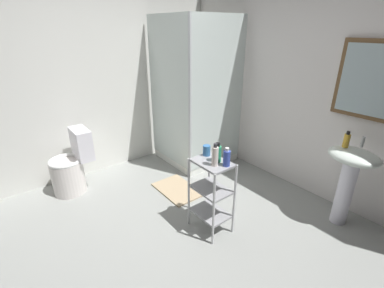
# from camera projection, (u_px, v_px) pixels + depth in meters

# --- Properties ---
(ground_plane) EXTENTS (4.20, 4.20, 0.02)m
(ground_plane) POSITION_uv_depth(u_px,v_px,m) (173.00, 244.00, 2.53)
(ground_plane) COLOR #939692
(wall_back) EXTENTS (4.20, 0.14, 2.50)m
(wall_back) POSITION_uv_depth(u_px,v_px,m) (305.00, 84.00, 3.07)
(wall_back) COLOR white
(wall_back) RESTS_ON ground_plane
(wall_left) EXTENTS (0.10, 4.20, 2.50)m
(wall_left) POSITION_uv_depth(u_px,v_px,m) (86.00, 79.00, 3.37)
(wall_left) COLOR white
(wall_left) RESTS_ON ground_plane
(shower_stall) EXTENTS (0.92, 0.92, 2.00)m
(shower_stall) POSITION_uv_depth(u_px,v_px,m) (195.00, 132.00, 3.90)
(shower_stall) COLOR white
(shower_stall) RESTS_ON ground_plane
(pedestal_sink) EXTENTS (0.46, 0.37, 0.81)m
(pedestal_sink) POSITION_uv_depth(u_px,v_px,m) (350.00, 172.00, 2.58)
(pedestal_sink) COLOR white
(pedestal_sink) RESTS_ON ground_plane
(sink_faucet) EXTENTS (0.03, 0.03, 0.10)m
(sink_faucet) POSITION_uv_depth(u_px,v_px,m) (363.00, 142.00, 2.54)
(sink_faucet) COLOR silver
(sink_faucet) RESTS_ON pedestal_sink
(toilet) EXTENTS (0.37, 0.49, 0.76)m
(toilet) POSITION_uv_depth(u_px,v_px,m) (72.00, 167.00, 3.23)
(toilet) COLOR white
(toilet) RESTS_ON ground_plane
(storage_cart) EXTENTS (0.38, 0.28, 0.74)m
(storage_cart) POSITION_uv_depth(u_px,v_px,m) (211.00, 190.00, 2.55)
(storage_cart) COLOR silver
(storage_cart) RESTS_ON ground_plane
(hand_soap_bottle) EXTENTS (0.05, 0.05, 0.16)m
(hand_soap_bottle) POSITION_uv_depth(u_px,v_px,m) (346.00, 140.00, 2.53)
(hand_soap_bottle) COLOR gold
(hand_soap_bottle) RESTS_ON pedestal_sink
(shampoo_bottle_blue) EXTENTS (0.06, 0.06, 0.17)m
(shampoo_bottle_blue) POSITION_uv_depth(u_px,v_px,m) (227.00, 158.00, 2.33)
(shampoo_bottle_blue) COLOR #364DB6
(shampoo_bottle_blue) RESTS_ON storage_cart
(body_wash_bottle_green) EXTENTS (0.07, 0.07, 0.18)m
(body_wash_bottle_green) POSITION_uv_depth(u_px,v_px,m) (218.00, 153.00, 2.40)
(body_wash_bottle_green) COLOR #2B945F
(body_wash_bottle_green) RESTS_ON storage_cart
(lotion_bottle_white) EXTENTS (0.06, 0.06, 0.21)m
(lotion_bottle_white) POSITION_uv_depth(u_px,v_px,m) (215.00, 156.00, 2.33)
(lotion_bottle_white) COLOR white
(lotion_bottle_white) RESTS_ON storage_cart
(rinse_cup) EXTENTS (0.07, 0.07, 0.10)m
(rinse_cup) POSITION_uv_depth(u_px,v_px,m) (207.00, 150.00, 2.54)
(rinse_cup) COLOR #3870B2
(rinse_cup) RESTS_ON storage_cart
(bath_mat) EXTENTS (0.60, 0.40, 0.02)m
(bath_mat) POSITION_uv_depth(u_px,v_px,m) (178.00, 189.00, 3.34)
(bath_mat) COLOR tan
(bath_mat) RESTS_ON ground_plane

